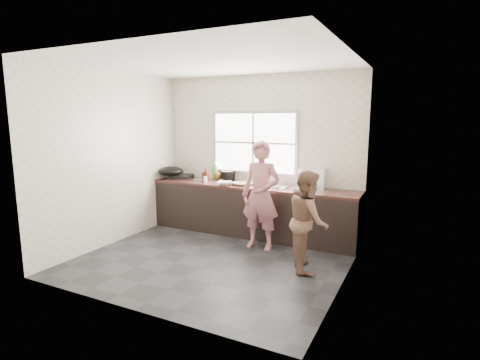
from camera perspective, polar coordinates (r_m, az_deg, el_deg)
The scene contains 30 objects.
floor at distance 5.44m, azimuth -4.10°, elevation -11.98°, with size 3.60×3.20×0.01m, color #262629.
ceiling at distance 5.11m, azimuth -4.47°, elevation 17.57°, with size 3.60×3.20×0.01m, color silver.
wall_back at distance 6.52m, azimuth 2.97°, elevation 3.91°, with size 3.60×0.01×2.70m, color beige.
wall_left at distance 6.22m, azimuth -18.74°, elevation 3.14°, with size 0.01×3.20×2.70m, color beige.
wall_right at distance 4.46m, azimuth 16.06°, elevation 0.94°, with size 0.01×3.20×2.70m, color beige.
wall_front at distance 3.83m, azimuth -16.66°, elevation -0.46°, with size 3.60×0.01×2.70m, color silver.
cabinet at distance 6.40m, azimuth 1.77°, elevation -4.74°, with size 3.60×0.62×0.82m, color black.
countertop at distance 6.31m, azimuth 1.79°, elevation -0.95°, with size 3.60×0.64×0.04m, color #3B1D18.
sink at distance 6.17m, azimuth 4.74°, elevation -0.99°, with size 0.55×0.45×0.02m, color silver.
faucet at distance 6.33m, azimuth 5.43°, elevation 0.60°, with size 0.02×0.02×0.30m, color silver.
window_frame at distance 6.53m, azimuth 2.13°, elevation 5.68°, with size 1.60×0.05×1.10m, color #9EA0A5.
window_glazing at distance 6.51m, azimuth 2.04°, elevation 5.67°, with size 1.50×0.01×1.00m, color white.
woman at distance 5.67m, azimuth 3.19°, elevation -2.90°, with size 0.56×0.37×1.54m, color #BA6F74.
person_side at distance 4.98m, azimuth 10.31°, elevation -6.10°, with size 0.64×0.50×1.32m, color brown.
cutting_board at distance 6.33m, azimuth 0.58°, elevation -0.55°, with size 0.39×0.39×0.04m, color black.
cleaver at distance 6.31m, azimuth -1.21°, elevation -0.36°, with size 0.22×0.11×0.01m, color #BABBC2.
bowl_mince at distance 6.30m, azimuth -2.41°, elevation -0.51°, with size 0.24×0.24×0.06m, color silver.
bowl_crabs at distance 5.79m, azimuth 9.01°, elevation -1.53°, with size 0.18×0.18×0.06m, color silver.
bowl_held at distance 5.99m, azimuth 5.52°, elevation -1.07°, with size 0.19×0.19×0.06m, color silver.
black_pot at distance 6.75m, azimuth -1.83°, elevation 0.67°, with size 0.25×0.25×0.18m, color black.
plate_food at distance 6.72m, azimuth -2.18°, elevation -0.04°, with size 0.24×0.24×0.02m, color white.
bottle_green at distance 6.86m, azimuth -3.75°, elevation 1.45°, with size 0.13×0.13×0.33m, color green.
bottle_brown_tall at distance 6.72m, azimuth -5.20°, elevation 0.76°, with size 0.10×0.10×0.21m, color #3F1A0F.
bottle_brown_short at distance 6.85m, azimuth -3.45°, elevation 0.82°, with size 0.14×0.14×0.18m, color #503614.
glass_jar at distance 6.60m, azimuth -5.33°, elevation 0.07°, with size 0.07×0.07×0.10m, color white.
burner at distance 7.13m, azimuth -8.91°, elevation 0.55°, with size 0.39×0.39×0.06m, color black.
wok at distance 7.02m, azimuth -10.48°, elevation 1.34°, with size 0.46×0.46×0.17m, color black.
dish_rack at distance 6.16m, azimuth 11.06°, elevation 0.35°, with size 0.44×0.31×0.33m, color white.
pot_lid_left at distance 6.89m, azimuth -6.17°, elevation 0.10°, with size 0.24×0.24×0.01m, color silver.
pot_lid_right at distance 6.86m, azimuth -5.63°, elevation 0.08°, with size 0.28×0.28×0.01m, color silver.
Camera 1 is at (2.60, -4.35, 1.99)m, focal length 28.00 mm.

